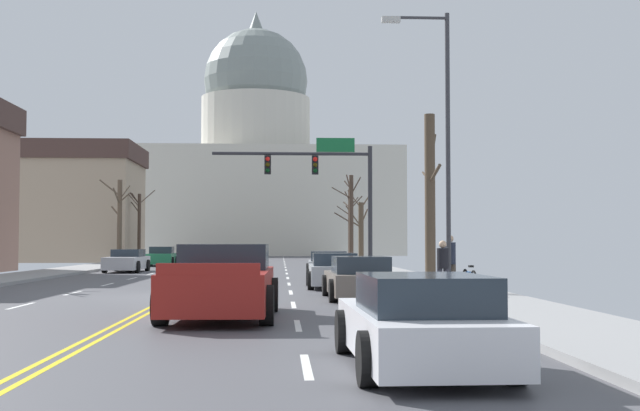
{
  "coord_description": "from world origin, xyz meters",
  "views": [
    {
      "loc": [
        3.15,
        -24.41,
        1.64
      ],
      "look_at": [
        6.13,
        35.55,
        4.37
      ],
      "focal_mm": 45.17,
      "sensor_mm": 36.0,
      "label": 1
    }
  ],
  "objects_px": {
    "bicycle_parked": "(469,281)",
    "sedan_oncoming_01": "(161,257)",
    "pedestrian_00": "(450,260)",
    "sedan_near_01": "(334,272)",
    "signal_gantry": "(325,177)",
    "street_lamp_right": "(440,128)",
    "sedan_oncoming_00": "(127,261)",
    "pickup_truck_near_03": "(222,284)",
    "sedan_near_04": "(420,324)",
    "sedan_near_00": "(328,265)",
    "pedestrian_01": "(443,265)",
    "sedan_near_02": "(359,279)",
    "sedan_oncoming_02": "(222,254)"
  },
  "relations": [
    {
      "from": "street_lamp_right",
      "to": "pedestrian_00",
      "type": "bearing_deg",
      "value": 47.69
    },
    {
      "from": "sedan_near_01",
      "to": "sedan_oncoming_00",
      "type": "xyz_separation_m",
      "value": [
        -10.33,
        15.82,
        -0.0
      ]
    },
    {
      "from": "sedan_near_04",
      "to": "sedan_oncoming_01",
      "type": "height_order",
      "value": "sedan_oncoming_01"
    },
    {
      "from": "pedestrian_00",
      "to": "bicycle_parked",
      "type": "distance_m",
      "value": 1.04
    },
    {
      "from": "pickup_truck_near_03",
      "to": "sedan_near_04",
      "type": "distance_m",
      "value": 7.83
    },
    {
      "from": "sedan_near_02",
      "to": "pedestrian_01",
      "type": "xyz_separation_m",
      "value": [
        2.39,
        -0.22,
        0.42
      ]
    },
    {
      "from": "pickup_truck_near_03",
      "to": "pedestrian_00",
      "type": "height_order",
      "value": "pedestrian_00"
    },
    {
      "from": "sedan_oncoming_00",
      "to": "sedan_oncoming_01",
      "type": "relative_size",
      "value": 1.08
    },
    {
      "from": "sedan_oncoming_01",
      "to": "pedestrian_01",
      "type": "xyz_separation_m",
      "value": [
        12.82,
        -32.84,
        0.39
      ]
    },
    {
      "from": "street_lamp_right",
      "to": "sedan_oncoming_00",
      "type": "xyz_separation_m",
      "value": [
        -13.2,
        20.79,
        -4.49
      ]
    },
    {
      "from": "signal_gantry",
      "to": "sedan_near_02",
      "type": "relative_size",
      "value": 1.81
    },
    {
      "from": "sedan_near_00",
      "to": "pickup_truck_near_03",
      "type": "bearing_deg",
      "value": -100.42
    },
    {
      "from": "signal_gantry",
      "to": "sedan_oncoming_02",
      "type": "relative_size",
      "value": 1.73
    },
    {
      "from": "pedestrian_00",
      "to": "sedan_near_02",
      "type": "bearing_deg",
      "value": -158.07
    },
    {
      "from": "bicycle_parked",
      "to": "sedan_oncoming_01",
      "type": "bearing_deg",
      "value": 113.1
    },
    {
      "from": "pedestrian_00",
      "to": "sedan_near_04",
      "type": "bearing_deg",
      "value": -103.62
    },
    {
      "from": "sedan_near_00",
      "to": "sedan_oncoming_01",
      "type": "xyz_separation_m",
      "value": [
        -10.33,
        19.39,
        0.03
      ]
    },
    {
      "from": "sedan_near_01",
      "to": "bicycle_parked",
      "type": "height_order",
      "value": "sedan_near_01"
    },
    {
      "from": "sedan_oncoming_00",
      "to": "sedan_oncoming_01",
      "type": "height_order",
      "value": "sedan_oncoming_01"
    },
    {
      "from": "street_lamp_right",
      "to": "sedan_oncoming_02",
      "type": "distance_m",
      "value": 46.49
    },
    {
      "from": "signal_gantry",
      "to": "sedan_oncoming_01",
      "type": "height_order",
      "value": "signal_gantry"
    },
    {
      "from": "sedan_near_01",
      "to": "pickup_truck_near_03",
      "type": "height_order",
      "value": "pickup_truck_near_03"
    },
    {
      "from": "sedan_near_01",
      "to": "sedan_near_02",
      "type": "bearing_deg",
      "value": -86.45
    },
    {
      "from": "sedan_oncoming_02",
      "to": "pedestrian_00",
      "type": "relative_size",
      "value": 2.67
    },
    {
      "from": "signal_gantry",
      "to": "pedestrian_00",
      "type": "relative_size",
      "value": 4.62
    },
    {
      "from": "sedan_oncoming_02",
      "to": "pedestrian_00",
      "type": "bearing_deg",
      "value": -77.3
    },
    {
      "from": "sedan_oncoming_01",
      "to": "pedestrian_00",
      "type": "height_order",
      "value": "pedestrian_00"
    },
    {
      "from": "sedan_near_01",
      "to": "signal_gantry",
      "type": "bearing_deg",
      "value": 88.43
    },
    {
      "from": "sedan_near_02",
      "to": "pedestrian_01",
      "type": "relative_size",
      "value": 2.83
    },
    {
      "from": "sedan_near_00",
      "to": "street_lamp_right",
      "type": "bearing_deg",
      "value": -78.1
    },
    {
      "from": "bicycle_parked",
      "to": "sedan_oncoming_00",
      "type": "bearing_deg",
      "value": 123.5
    },
    {
      "from": "signal_gantry",
      "to": "bicycle_parked",
      "type": "xyz_separation_m",
      "value": [
        3.37,
        -15.99,
        -4.38
      ]
    },
    {
      "from": "signal_gantry",
      "to": "sedan_oncoming_00",
      "type": "xyz_separation_m",
      "value": [
        -10.62,
        5.13,
        -4.28
      ]
    },
    {
      "from": "sedan_oncoming_01",
      "to": "street_lamp_right",
      "type": "bearing_deg",
      "value": -67.87
    },
    {
      "from": "sedan_near_01",
      "to": "sedan_near_04",
      "type": "distance_m",
      "value": 18.41
    },
    {
      "from": "street_lamp_right",
      "to": "sedan_oncoming_00",
      "type": "height_order",
      "value": "street_lamp_right"
    },
    {
      "from": "signal_gantry",
      "to": "street_lamp_right",
      "type": "xyz_separation_m",
      "value": [
        2.59,
        -15.66,
        0.21
      ]
    },
    {
      "from": "sedan_near_02",
      "to": "sedan_near_04",
      "type": "distance_m",
      "value": 12.69
    },
    {
      "from": "signal_gantry",
      "to": "sedan_near_04",
      "type": "distance_m",
      "value": 29.41
    },
    {
      "from": "signal_gantry",
      "to": "sedan_near_01",
      "type": "bearing_deg",
      "value": -91.57
    },
    {
      "from": "pickup_truck_near_03",
      "to": "sedan_oncoming_01",
      "type": "xyz_separation_m",
      "value": [
        -6.88,
        38.1,
        -0.12
      ]
    },
    {
      "from": "pedestrian_00",
      "to": "bicycle_parked",
      "type": "bearing_deg",
      "value": -61.22
    },
    {
      "from": "signal_gantry",
      "to": "sedan_near_00",
      "type": "height_order",
      "value": "signal_gantry"
    },
    {
      "from": "sedan_near_00",
      "to": "sedan_near_04",
      "type": "bearing_deg",
      "value": -90.79
    },
    {
      "from": "pedestrian_01",
      "to": "bicycle_parked",
      "type": "xyz_separation_m",
      "value": [
        0.92,
        0.64,
        -0.51
      ]
    },
    {
      "from": "pedestrian_01",
      "to": "bicycle_parked",
      "type": "height_order",
      "value": "pedestrian_01"
    },
    {
      "from": "sedan_near_02",
      "to": "pedestrian_01",
      "type": "distance_m",
      "value": 2.43
    },
    {
      "from": "sedan_oncoming_02",
      "to": "sedan_oncoming_01",
      "type": "bearing_deg",
      "value": -103.54
    },
    {
      "from": "sedan_near_01",
      "to": "sedan_oncoming_00",
      "type": "height_order",
      "value": "sedan_near_01"
    },
    {
      "from": "pedestrian_01",
      "to": "bicycle_parked",
      "type": "bearing_deg",
      "value": 34.95
    }
  ]
}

